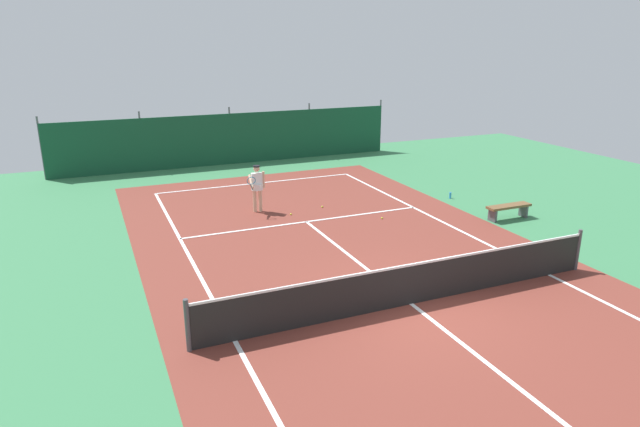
{
  "coord_description": "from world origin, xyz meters",
  "views": [
    {
      "loc": [
        -6.38,
        -9.63,
        5.78
      ],
      "look_at": [
        -0.34,
        4.48,
        0.9
      ],
      "focal_mm": 31.05,
      "sensor_mm": 36.0,
      "label": 1
    }
  ],
  "objects_px": {
    "parked_car": "(284,132)",
    "courtside_bench": "(509,208)",
    "tennis_player": "(257,185)",
    "tennis_ball_by_sideline": "(322,207)",
    "tennis_net": "(412,284)",
    "tennis_ball_near_player": "(382,218)",
    "tennis_ball_midcourt": "(291,214)",
    "water_bottle": "(450,195)"
  },
  "relations": [
    {
      "from": "tennis_player",
      "to": "water_bottle",
      "type": "height_order",
      "value": "tennis_player"
    },
    {
      "from": "tennis_net",
      "to": "tennis_ball_near_player",
      "type": "bearing_deg",
      "value": 66.76
    },
    {
      "from": "tennis_net",
      "to": "water_bottle",
      "type": "relative_size",
      "value": 42.17
    },
    {
      "from": "tennis_player",
      "to": "tennis_ball_near_player",
      "type": "relative_size",
      "value": 24.85
    },
    {
      "from": "tennis_player",
      "to": "parked_car",
      "type": "bearing_deg",
      "value": -109.58
    },
    {
      "from": "tennis_player",
      "to": "tennis_net",
      "type": "bearing_deg",
      "value": 102.36
    },
    {
      "from": "parked_car",
      "to": "water_bottle",
      "type": "distance_m",
      "value": 12.34
    },
    {
      "from": "tennis_net",
      "to": "tennis_ball_by_sideline",
      "type": "relative_size",
      "value": 153.33
    },
    {
      "from": "tennis_ball_by_sideline",
      "to": "parked_car",
      "type": "distance_m",
      "value": 11.6
    },
    {
      "from": "tennis_ball_near_player",
      "to": "tennis_net",
      "type": "bearing_deg",
      "value": -113.24
    },
    {
      "from": "tennis_ball_midcourt",
      "to": "parked_car",
      "type": "xyz_separation_m",
      "value": [
        3.9,
        11.66,
        0.81
      ]
    },
    {
      "from": "water_bottle",
      "to": "tennis_ball_by_sideline",
      "type": "bearing_deg",
      "value": 170.6
    },
    {
      "from": "tennis_ball_near_player",
      "to": "water_bottle",
      "type": "height_order",
      "value": "water_bottle"
    },
    {
      "from": "tennis_ball_near_player",
      "to": "water_bottle",
      "type": "xyz_separation_m",
      "value": [
        3.59,
        1.17,
        0.09
      ]
    },
    {
      "from": "tennis_net",
      "to": "tennis_ball_by_sideline",
      "type": "distance_m",
      "value": 7.78
    },
    {
      "from": "tennis_player",
      "to": "parked_car",
      "type": "xyz_separation_m",
      "value": [
        4.83,
        10.84,
        -0.12
      ]
    },
    {
      "from": "tennis_player",
      "to": "courtside_bench",
      "type": "height_order",
      "value": "tennis_player"
    },
    {
      "from": "parked_car",
      "to": "courtside_bench",
      "type": "bearing_deg",
      "value": 98.64
    },
    {
      "from": "courtside_bench",
      "to": "water_bottle",
      "type": "xyz_separation_m",
      "value": [
        -0.27,
        2.83,
        -0.25
      ]
    },
    {
      "from": "tennis_ball_near_player",
      "to": "courtside_bench",
      "type": "relative_size",
      "value": 0.04
    },
    {
      "from": "parked_car",
      "to": "tennis_ball_by_sideline",
      "type": "bearing_deg",
      "value": 75.87
    },
    {
      "from": "tennis_player",
      "to": "courtside_bench",
      "type": "distance_m",
      "value": 8.51
    },
    {
      "from": "tennis_player",
      "to": "tennis_ball_near_player",
      "type": "height_order",
      "value": "tennis_player"
    },
    {
      "from": "tennis_player",
      "to": "tennis_ball_midcourt",
      "type": "height_order",
      "value": "tennis_player"
    },
    {
      "from": "tennis_ball_near_player",
      "to": "tennis_ball_by_sideline",
      "type": "xyz_separation_m",
      "value": [
        -1.32,
        1.98,
        0.0
      ]
    },
    {
      "from": "tennis_player",
      "to": "courtside_bench",
      "type": "xyz_separation_m",
      "value": [
        7.44,
        -4.08,
        -0.59
      ]
    },
    {
      "from": "tennis_player",
      "to": "courtside_bench",
      "type": "relative_size",
      "value": 1.03
    },
    {
      "from": "tennis_net",
      "to": "courtside_bench",
      "type": "height_order",
      "value": "tennis_net"
    },
    {
      "from": "tennis_ball_by_sideline",
      "to": "water_bottle",
      "type": "relative_size",
      "value": 0.28
    },
    {
      "from": "tennis_ball_near_player",
      "to": "tennis_ball_midcourt",
      "type": "xyz_separation_m",
      "value": [
        -2.65,
        1.61,
        0.0
      ]
    },
    {
      "from": "tennis_net",
      "to": "water_bottle",
      "type": "bearing_deg",
      "value": 48.69
    },
    {
      "from": "tennis_player",
      "to": "tennis_ball_by_sideline",
      "type": "distance_m",
      "value": 2.48
    },
    {
      "from": "tennis_ball_near_player",
      "to": "tennis_ball_midcourt",
      "type": "bearing_deg",
      "value": 148.77
    },
    {
      "from": "tennis_ball_midcourt",
      "to": "parked_car",
      "type": "bearing_deg",
      "value": 71.49
    },
    {
      "from": "tennis_ball_by_sideline",
      "to": "parked_car",
      "type": "xyz_separation_m",
      "value": [
        2.57,
        11.28,
        0.81
      ]
    },
    {
      "from": "tennis_player",
      "to": "water_bottle",
      "type": "xyz_separation_m",
      "value": [
        7.17,
        -1.25,
        -0.84
      ]
    },
    {
      "from": "tennis_net",
      "to": "parked_car",
      "type": "height_order",
      "value": "parked_car"
    },
    {
      "from": "tennis_ball_near_player",
      "to": "tennis_ball_midcourt",
      "type": "relative_size",
      "value": 1.0
    },
    {
      "from": "tennis_net",
      "to": "water_bottle",
      "type": "height_order",
      "value": "tennis_net"
    },
    {
      "from": "tennis_net",
      "to": "parked_car",
      "type": "distance_m",
      "value": 19.33
    },
    {
      "from": "tennis_ball_midcourt",
      "to": "courtside_bench",
      "type": "distance_m",
      "value": 7.3
    },
    {
      "from": "tennis_ball_by_sideline",
      "to": "water_bottle",
      "type": "bearing_deg",
      "value": -9.4
    }
  ]
}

